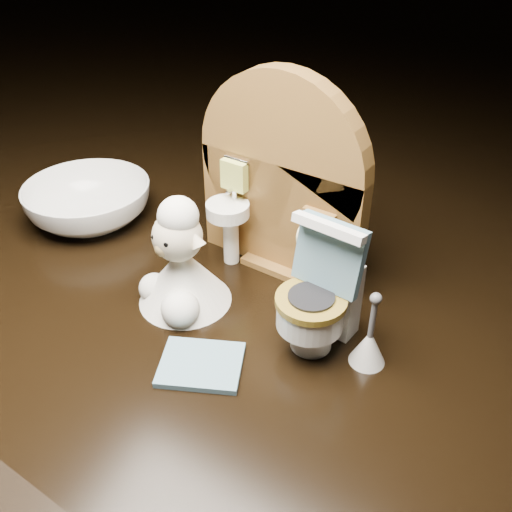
% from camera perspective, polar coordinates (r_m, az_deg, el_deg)
% --- Properties ---
extents(backdrop_panel, '(0.13, 0.05, 0.15)m').
position_cam_1_polar(backdrop_panel, '(0.41, 2.44, 6.87)').
color(backdrop_panel, brown).
rests_on(backdrop_panel, ground).
extents(toy_toilet, '(0.05, 0.06, 0.09)m').
position_cam_1_polar(toy_toilet, '(0.36, 6.48, -4.41)').
color(toy_toilet, white).
rests_on(toy_toilet, ground).
extents(bath_mat, '(0.06, 0.06, 0.00)m').
position_cam_1_polar(bath_mat, '(0.36, -5.52, -10.75)').
color(bath_mat, slate).
rests_on(bath_mat, ground).
extents(toilet_brush, '(0.02, 0.02, 0.05)m').
position_cam_1_polar(toilet_brush, '(0.36, 11.22, -8.66)').
color(toilet_brush, white).
rests_on(toilet_brush, ground).
extents(plush_lamb, '(0.07, 0.07, 0.08)m').
position_cam_1_polar(plush_lamb, '(0.39, -7.54, -1.19)').
color(plush_lamb, white).
rests_on(plush_lamb, ground).
extents(ceramic_bowl, '(0.14, 0.14, 0.03)m').
position_cam_1_polar(ceramic_bowl, '(0.51, -16.40, 5.14)').
color(ceramic_bowl, white).
rests_on(ceramic_bowl, ground).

